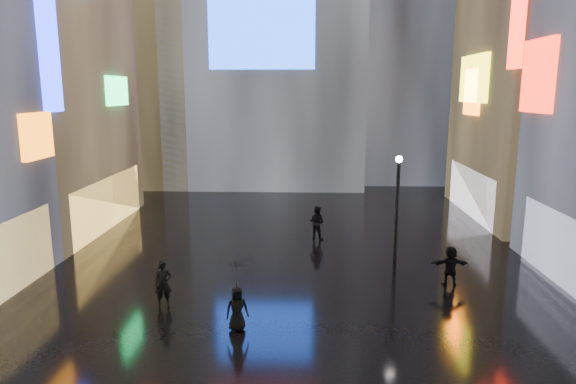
{
  "coord_description": "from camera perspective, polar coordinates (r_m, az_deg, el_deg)",
  "views": [
    {
      "loc": [
        0.61,
        -2.84,
        7.95
      ],
      "look_at": [
        0.0,
        12.0,
        5.0
      ],
      "focal_mm": 32.0,
      "sensor_mm": 36.0,
      "label": 1
    }
  ],
  "objects": [
    {
      "name": "tower_flank_left",
      "position": [
        47.43,
        -16.33,
        16.92
      ],
      "size": [
        10.0,
        10.0,
        26.0
      ],
      "primitive_type": "cube",
      "color": "black",
      "rests_on": "ground"
    },
    {
      "name": "lamp_far",
      "position": [
        22.85,
        12.02,
        -1.67
      ],
      "size": [
        0.3,
        0.3,
        5.2
      ],
      "color": "black",
      "rests_on": "ground"
    },
    {
      "name": "pedestrian_5",
      "position": [
        22.42,
        17.6,
        -7.82
      ],
      "size": [
        1.56,
        0.54,
        1.66
      ],
      "primitive_type": "imported",
      "rotation": [
        0.0,
        0.0,
        3.17
      ],
      "color": "black",
      "rests_on": "ground"
    },
    {
      "name": "umbrella_2",
      "position": [
        17.19,
        -5.76,
        -9.04
      ],
      "size": [
        1.39,
        1.4,
        0.94
      ],
      "primitive_type": "imported",
      "rotation": [
        0.0,
        0.0,
        0.48
      ],
      "color": "black",
      "rests_on": "pedestrian_4"
    },
    {
      "name": "pedestrian_7",
      "position": [
        27.92,
        3.22,
        -3.4
      ],
      "size": [
        1.09,
        1.01,
        1.8
      ],
      "primitive_type": "imported",
      "rotation": [
        0.0,
        0.0,
        2.66
      ],
      "color": "black",
      "rests_on": "ground"
    },
    {
      "name": "ground",
      "position": [
        24.19,
        0.78,
        -7.95
      ],
      "size": [
        140.0,
        140.0,
        0.0
      ],
      "primitive_type": "plane",
      "color": "black",
      "rests_on": "ground"
    },
    {
      "name": "pedestrian_6",
      "position": [
        19.95,
        -13.69,
        -9.88
      ],
      "size": [
        0.74,
        0.62,
        1.74
      ],
      "primitive_type": "imported",
      "rotation": [
        0.0,
        0.0,
        0.37
      ],
      "color": "black",
      "rests_on": "ground"
    },
    {
      "name": "pedestrian_4",
      "position": [
        17.66,
        -5.68,
        -12.82
      ],
      "size": [
        0.87,
        0.7,
        1.54
      ],
      "primitive_type": "imported",
      "rotation": [
        0.0,
        0.0,
        0.33
      ],
      "color": "black",
      "rests_on": "ground"
    },
    {
      "name": "building_left_far",
      "position": [
        33.41,
        -28.51,
        15.13
      ],
      "size": [
        10.28,
        12.0,
        22.0
      ],
      "color": "black",
      "rests_on": "ground"
    }
  ]
}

